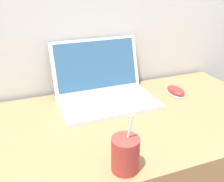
{
  "coord_description": "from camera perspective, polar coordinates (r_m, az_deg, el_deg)",
  "views": [
    {
      "loc": [
        -0.34,
        -0.46,
        1.25
      ],
      "look_at": [
        -0.02,
        0.39,
        0.83
      ],
      "focal_mm": 42.0,
      "sensor_mm": 36.0,
      "label": 1
    }
  ],
  "objects": [
    {
      "name": "laptop",
      "position": [
        1.09,
        -1.84,
        0.54
      ],
      "size": [
        0.39,
        0.31,
        0.24
      ],
      "color": "silver",
      "rests_on": "desk"
    },
    {
      "name": "drink_cup",
      "position": [
        0.73,
        2.92,
        -13.46
      ],
      "size": [
        0.08,
        0.08,
        0.18
      ],
      "color": "#9E332D",
      "rests_on": "desk"
    },
    {
      "name": "computer_mouse",
      "position": [
        1.2,
        13.7,
        0.02
      ],
      "size": [
        0.07,
        0.11,
        0.03
      ],
      "color": "white",
      "rests_on": "desk"
    }
  ]
}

